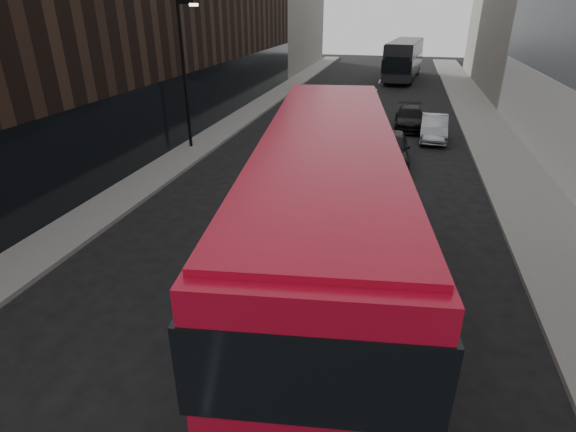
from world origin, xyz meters
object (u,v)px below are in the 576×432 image
Objects in this scene: car_c at (410,118)px; car_b at (434,128)px; red_bus at (326,221)px; grey_bus at (404,59)px; car_a at (390,148)px; street_lamp at (185,67)px.

car_b is at bearing -61.81° from car_c.
car_b is (3.31, 17.30, -1.92)m from red_bus.
car_c is at bearing -82.07° from grey_bus.
car_a is (-0.16, -27.95, -1.25)m from grey_bus.
car_b is at bearing 62.86° from car_a.
red_bus is 12.59m from car_a.
grey_bus is 27.98m from car_a.
car_a is (1.07, 12.41, -1.83)m from red_bus.
grey_bus is 23.20m from car_b.
grey_bus is (10.36, 28.05, -2.18)m from street_lamp.
car_c is (-1.31, 2.36, -0.04)m from car_b.
car_c is (0.76, -20.71, -1.38)m from grey_bus.
grey_bus is at bearing 69.73° from street_lamp.
street_lamp is at bearing -155.74° from car_b.
red_bus is 2.72× the size of car_c.
red_bus is 1.00× the size of grey_bus.
grey_bus is 2.65× the size of car_a.
grey_bus is 2.73× the size of car_c.
grey_bus is at bearing 87.12° from car_a.
red_bus is at bearing -96.76° from car_c.
red_bus is 17.71m from car_b.
car_c is (1.99, 19.65, -1.96)m from red_bus.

